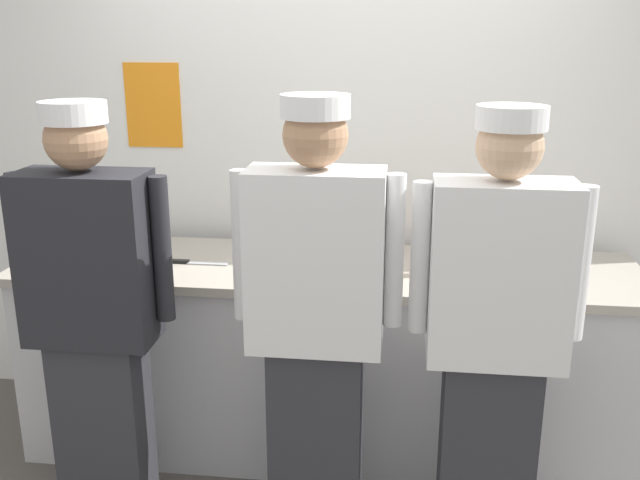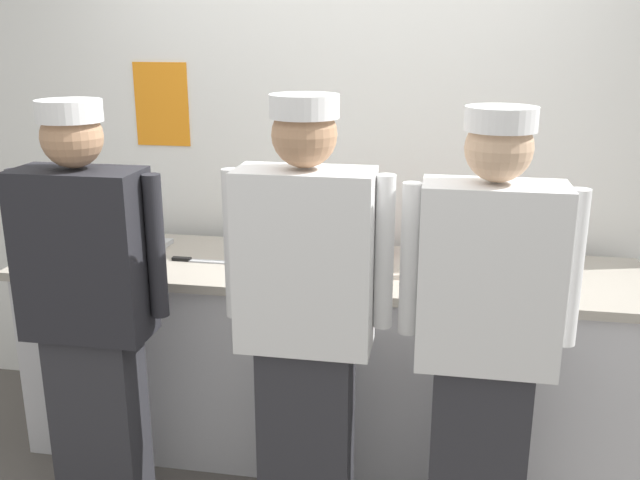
% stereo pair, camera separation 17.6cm
% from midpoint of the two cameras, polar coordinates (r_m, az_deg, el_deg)
% --- Properties ---
extents(wall_back, '(4.50, 0.11, 2.97)m').
position_cam_midpoint_polar(wall_back, '(3.58, 3.27, 8.78)').
color(wall_back, white).
rests_on(wall_back, ground).
extents(prep_counter, '(2.87, 0.72, 0.94)m').
position_cam_midpoint_polar(prep_counter, '(3.41, 1.97, -9.52)').
color(prep_counter, silver).
rests_on(prep_counter, ground).
extents(chef_near_left, '(0.62, 0.24, 1.74)m').
position_cam_midpoint_polar(chef_near_left, '(2.87, -16.55, -5.43)').
color(chef_near_left, '#2D2D33').
rests_on(chef_near_left, ground).
extents(chef_center, '(0.63, 0.24, 1.77)m').
position_cam_midpoint_polar(chef_center, '(2.61, 0.76, -6.45)').
color(chef_center, '#2D2D33').
rests_on(chef_center, ground).
extents(chef_far_right, '(0.62, 0.24, 1.74)m').
position_cam_midpoint_polar(chef_far_right, '(2.60, 15.17, -7.63)').
color(chef_far_right, '#2D2D33').
rests_on(chef_far_right, ground).
extents(plate_stack_front, '(0.22, 0.22, 0.08)m').
position_cam_midpoint_polar(plate_stack_front, '(3.11, 4.63, -2.06)').
color(plate_stack_front, white).
rests_on(plate_stack_front, prep_counter).
extents(mixing_bowl_steel, '(0.31, 0.31, 0.10)m').
position_cam_midpoint_polar(mixing_bowl_steel, '(3.21, 18.91, -2.17)').
color(mixing_bowl_steel, '#B7BABF').
rests_on(mixing_bowl_steel, prep_counter).
extents(sheet_tray, '(0.43, 0.37, 0.02)m').
position_cam_midpoint_polar(sheet_tray, '(3.56, -14.54, -0.62)').
color(sheet_tray, '#B7BABF').
rests_on(sheet_tray, prep_counter).
extents(squeeze_bottle_primary, '(0.06, 0.06, 0.19)m').
position_cam_midpoint_polar(squeeze_bottle_primary, '(3.10, 9.89, -1.38)').
color(squeeze_bottle_primary, orange).
rests_on(squeeze_bottle_primary, prep_counter).
extents(squeeze_bottle_secondary, '(0.06, 0.06, 0.21)m').
position_cam_midpoint_polar(squeeze_bottle_secondary, '(3.15, 14.14, -1.12)').
color(squeeze_bottle_secondary, red).
rests_on(squeeze_bottle_secondary, prep_counter).
extents(squeeze_bottle_spare, '(0.05, 0.05, 0.21)m').
position_cam_midpoint_polar(squeeze_bottle_spare, '(3.39, 7.02, 0.47)').
color(squeeze_bottle_spare, red).
rests_on(squeeze_bottle_spare, prep_counter).
extents(ramekin_red_sauce, '(0.08, 0.08, 0.04)m').
position_cam_midpoint_polar(ramekin_red_sauce, '(3.34, -0.25, -1.01)').
color(ramekin_red_sauce, white).
rests_on(ramekin_red_sauce, prep_counter).
extents(ramekin_orange_sauce, '(0.08, 0.08, 0.04)m').
position_cam_midpoint_polar(ramekin_orange_sauce, '(3.30, 14.68, -1.85)').
color(ramekin_orange_sauce, white).
rests_on(ramekin_orange_sauce, prep_counter).
extents(chefs_knife, '(0.28, 0.03, 0.02)m').
position_cam_midpoint_polar(chefs_knife, '(3.32, -8.58, -1.65)').
color(chefs_knife, '#B7BABF').
rests_on(chefs_knife, prep_counter).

